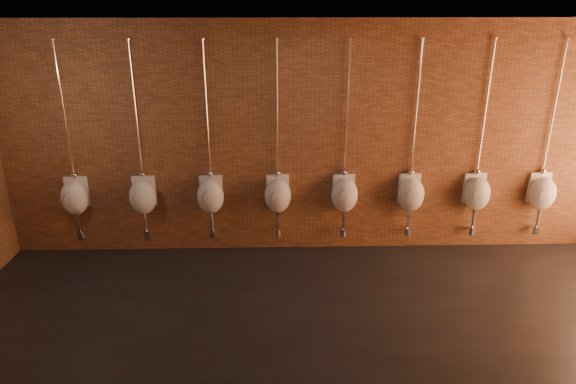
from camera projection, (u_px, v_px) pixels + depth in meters
name	position (u px, v px, depth m)	size (l,w,h in m)	color
ground	(321.00, 304.00, 6.15)	(8.50, 8.50, 0.00)	black
room_shell	(325.00, 142.00, 5.42)	(8.54, 3.04, 3.22)	black
urinal_0	(75.00, 196.00, 7.03)	(0.40, 0.36, 2.72)	white
urinal_1	(143.00, 196.00, 7.05)	(0.40, 0.36, 2.72)	white
urinal_2	(210.00, 195.00, 7.07)	(0.40, 0.36, 2.72)	white
urinal_3	(278.00, 194.00, 7.09)	(0.40, 0.36, 2.72)	white
urinal_4	(344.00, 194.00, 7.12)	(0.40, 0.36, 2.72)	white
urinal_5	(411.00, 193.00, 7.14)	(0.40, 0.36, 2.72)	white
urinal_6	(477.00, 193.00, 7.16)	(0.40, 0.36, 2.72)	white
urinal_7	(542.00, 192.00, 7.18)	(0.40, 0.36, 2.72)	white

